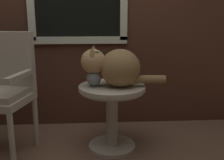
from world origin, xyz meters
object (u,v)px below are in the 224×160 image
cat (115,67)px  pewter_vase_with_ivy (94,76)px  wicker_chair (1,86)px  wicker_side_table (112,105)px

cat → pewter_vase_with_ivy: cat is taller
wicker_chair → cat: size_ratio=1.45×
wicker_side_table → pewter_vase_with_ivy: pewter_vase_with_ivy is taller
wicker_side_table → pewter_vase_with_ivy: bearing=-169.8°
pewter_vase_with_ivy → wicker_side_table: bearing=10.2°
cat → wicker_chair: bearing=177.5°
wicker_chair → cat: (0.94, -0.04, 0.16)m
wicker_chair → cat: bearing=-2.5°
wicker_side_table → wicker_chair: 0.93m
wicker_chair → pewter_vase_with_ivy: (0.76, -0.05, 0.08)m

